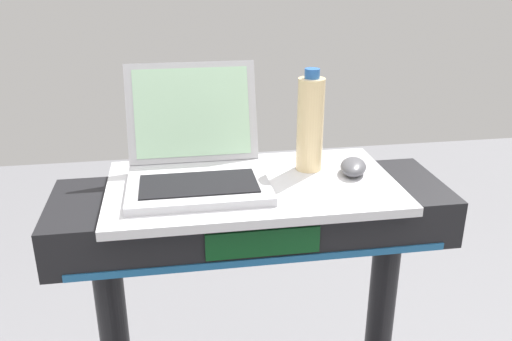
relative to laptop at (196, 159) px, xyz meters
name	(u,v)px	position (x,y,z in m)	size (l,w,h in m)	color
desk_board	(252,187)	(0.12, -0.04, -0.06)	(0.65, 0.37, 0.02)	silver
laptop	(196,159)	(0.00, 0.00, 0.00)	(0.31, 0.31, 0.24)	#B7B7BC
computer_mouse	(353,167)	(0.36, -0.02, -0.03)	(0.06, 0.10, 0.03)	#4C4C51
water_bottle	(310,123)	(0.27, 0.03, 0.06)	(0.06, 0.06, 0.24)	beige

